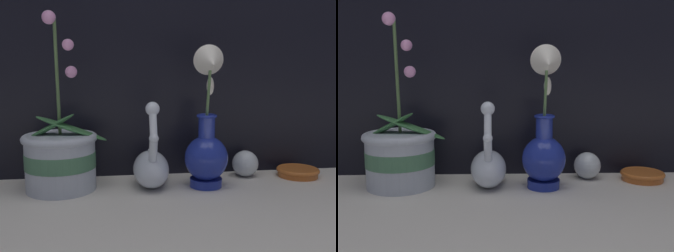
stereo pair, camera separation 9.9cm
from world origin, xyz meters
The scene contains 6 objects.
ground_plane centered at (0.00, 0.00, 0.00)m, with size 2.80×2.80×0.00m, color beige.
orchid_potted_plant centered at (-0.30, 0.10, 0.08)m, with size 0.22×0.18×0.43m.
swan_figurine centered at (-0.08, 0.09, 0.05)m, with size 0.09×0.18×0.22m.
blue_vase centered at (0.06, 0.07, 0.11)m, with size 0.11×0.12×0.36m.
glass_sphere centered at (0.19, 0.15, 0.04)m, with size 0.07×0.07×0.07m.
amber_dish centered at (0.34, 0.13, 0.01)m, with size 0.12×0.12×0.02m.
Camera 1 is at (-0.16, -0.87, 0.30)m, focal length 42.00 mm.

